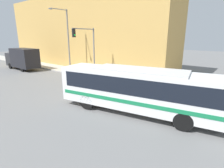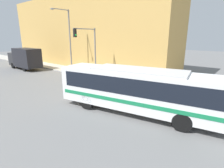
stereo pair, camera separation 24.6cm
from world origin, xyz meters
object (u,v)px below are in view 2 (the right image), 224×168
object	(u,v)px
city_bus	(138,88)
traffic_light_pole	(89,44)
fire_hydrant	(124,79)
street_lamp	(68,36)
delivery_truck	(25,58)
parking_meter	(88,69)

from	to	relation	value
city_bus	traffic_light_pole	size ratio (longest dim) A/B	1.91
fire_hydrant	street_lamp	bearing A→B (deg)	90.50
delivery_truck	traffic_light_pole	distance (m)	12.89
street_lamp	fire_hydrant	bearing A→B (deg)	-89.50
parking_meter	street_lamp	world-z (taller)	street_lamp
delivery_truck	street_lamp	world-z (taller)	street_lamp
delivery_truck	traffic_light_pole	xyz separation A→B (m)	(1.92, -12.52, 2.37)
traffic_light_pole	parking_meter	bearing A→B (deg)	55.63
fire_hydrant	parking_meter	world-z (taller)	parking_meter
traffic_light_pole	fire_hydrant	bearing A→B (deg)	-78.60
city_bus	street_lamp	bearing A→B (deg)	58.01
city_bus	delivery_truck	xyz separation A→B (m)	(2.92, 22.21, -0.02)
fire_hydrant	traffic_light_pole	xyz separation A→B (m)	(-0.91, 4.51, 3.62)
delivery_truck	traffic_light_pole	world-z (taller)	traffic_light_pole
delivery_truck	fire_hydrant	world-z (taller)	delivery_truck
parking_meter	street_lamp	size ratio (longest dim) A/B	0.15
fire_hydrant	parking_meter	bearing A→B (deg)	90.00
delivery_truck	fire_hydrant	size ratio (longest dim) A/B	9.37
delivery_truck	parking_meter	bearing A→B (deg)	-75.81
delivery_truck	traffic_light_pole	size ratio (longest dim) A/B	1.16
traffic_light_pole	parking_meter	world-z (taller)	traffic_light_pole
parking_meter	traffic_light_pole	bearing A→B (deg)	-124.37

